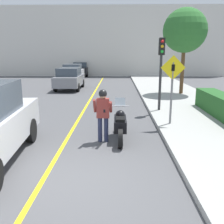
{
  "coord_description": "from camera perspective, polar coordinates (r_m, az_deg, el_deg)",
  "views": [
    {
      "loc": [
        1.09,
        -5.1,
        2.82
      ],
      "look_at": [
        0.9,
        3.05,
        0.87
      ],
      "focal_mm": 40.0,
      "sensor_mm": 36.0,
      "label": 1
    }
  ],
  "objects": [
    {
      "name": "ground_plane",
      "position": [
        5.92,
        -9.77,
        -15.18
      ],
      "size": [
        80.0,
        80.0,
        0.0
      ],
      "primitive_type": "plane",
      "color": "#4C4C4F"
    },
    {
      "name": "sidewalk_curb",
      "position": [
        10.2,
        22.63,
        -3.21
      ],
      "size": [
        4.4,
        44.0,
        0.16
      ],
      "color": "#9E9E99",
      "rests_on": "ground"
    },
    {
      "name": "road_center_line",
      "position": [
        11.57,
        -7.12,
        -0.75
      ],
      "size": [
        0.12,
        36.0,
        0.01
      ],
      "color": "yellow",
      "rests_on": "ground"
    },
    {
      "name": "building_backdrop",
      "position": [
        31.14,
        -0.73,
        15.77
      ],
      "size": [
        28.0,
        1.2,
        8.18
      ],
      "color": "beige",
      "rests_on": "ground"
    },
    {
      "name": "motorcycle",
      "position": [
        8.29,
        1.88,
        -2.85
      ],
      "size": [
        0.62,
        2.25,
        1.28
      ],
      "color": "black",
      "rests_on": "ground"
    },
    {
      "name": "person_biker",
      "position": [
        7.88,
        -2.08,
        0.38
      ],
      "size": [
        0.59,
        0.47,
        1.7
      ],
      "color": "#282D4C",
      "rests_on": "ground"
    },
    {
      "name": "crossing_sign",
      "position": [
        9.58,
        13.59,
        6.4
      ],
      "size": [
        0.91,
        0.08,
        2.57
      ],
      "color": "slate",
      "rests_on": "sidewalk_curb"
    },
    {
      "name": "traffic_light",
      "position": [
        11.8,
        11.18,
        11.52
      ],
      "size": [
        0.26,
        0.3,
        3.31
      ],
      "color": "#2D2D30",
      "rests_on": "sidewalk_curb"
    },
    {
      "name": "street_tree",
      "position": [
        17.26,
        16.32,
        17.39
      ],
      "size": [
        2.78,
        2.78,
        5.42
      ],
      "color": "brown",
      "rests_on": "sidewalk_curb"
    },
    {
      "name": "parked_car_grey",
      "position": [
        19.91,
        -9.68,
        7.58
      ],
      "size": [
        1.88,
        4.2,
        1.68
      ],
      "color": "black",
      "rests_on": "ground"
    },
    {
      "name": "parked_car_silver",
      "position": [
        26.28,
        -8.93,
        8.98
      ],
      "size": [
        1.88,
        4.2,
        1.68
      ],
      "color": "black",
      "rests_on": "ground"
    },
    {
      "name": "parked_car_black",
      "position": [
        31.57,
        -7.02,
        9.76
      ],
      "size": [
        1.88,
        4.2,
        1.68
      ],
      "color": "black",
      "rests_on": "ground"
    }
  ]
}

